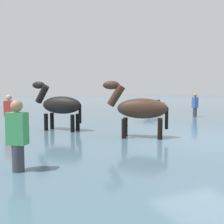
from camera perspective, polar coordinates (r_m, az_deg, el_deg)
The scene contains 8 objects.
ground_plane at distance 7.97m, azimuth 20.28°, elevation -8.48°, with size 120.00×120.00×0.00m, color #666051.
water_surface at distance 16.47m, azimuth -5.28°, elevation -0.72°, with size 90.00×90.00×0.42m, color #476675.
horse_lead_black at distance 9.04m, azimuth -11.32°, elevation 1.17°, with size 1.56×1.62×2.08m.
horse_trailing_dark_bay at distance 7.53m, azimuth 5.98°, elevation 0.40°, with size 1.73×1.36×2.05m.
boat_far_offshore at distance 16.65m, azimuth 8.54°, elevation 1.02°, with size 3.13×2.74×0.72m.
person_wading_mid at distance 14.14m, azimuth 17.55°, elevation 0.83°, with size 0.27×0.36×1.63m.
person_onlooker_left at distance 9.85m, azimuth -21.38°, elevation -0.91°, with size 0.37×0.29×1.63m.
person_wading_close at distance 4.70m, azimuth -19.76°, elevation -6.81°, with size 0.38×0.35×1.63m.
Camera 1 is at (-5.56, -5.42, 1.79)m, focal length 42.14 mm.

